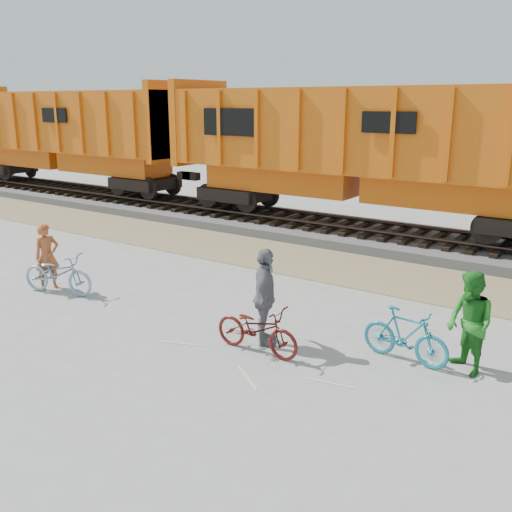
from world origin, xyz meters
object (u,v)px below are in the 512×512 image
object	(u,v)px
hopper_car_left	(66,133)
bicycle_blue	(58,274)
person_solo	(47,257)
person_woman	(265,297)
person_man	(470,323)
bicycle_maroon	(257,329)
hopper_car_center	(364,147)
bicycle_teal	(405,336)

from	to	relation	value
hopper_car_left	bicycle_blue	size ratio (longest dim) A/B	7.48
person_solo	person_woman	distance (m)	6.14
hopper_car_left	bicycle_blue	xyz separation A→B (m)	(11.54, -9.27, -2.51)
person_woman	person_man	bearing A→B (deg)	-104.70
hopper_car_left	person_solo	bearing A→B (deg)	-39.72
bicycle_blue	person_man	distance (m)	9.17
bicycle_maroon	person_man	size ratio (longest dim) A/B	0.98
hopper_car_center	person_solo	bearing A→B (deg)	-113.35
bicycle_teal	hopper_car_center	bearing A→B (deg)	34.59
hopper_car_center	bicycle_blue	world-z (taller)	hopper_car_center
person_man	person_woman	world-z (taller)	person_woman
bicycle_maroon	person_man	bearing A→B (deg)	-68.15
hopper_car_left	bicycle_teal	bearing A→B (deg)	-22.51
bicycle_teal	person_woman	distance (m)	2.59
bicycle_teal	bicycle_maroon	xyz separation A→B (m)	(-2.33, -1.17, -0.03)
person_solo	person_man	bearing A→B (deg)	-67.79
bicycle_blue	person_woman	size ratio (longest dim) A/B	1.01
hopper_car_center	bicycle_blue	size ratio (longest dim) A/B	7.48
bicycle_maroon	bicycle_blue	bearing A→B (deg)	89.16
bicycle_teal	person_woman	bearing A→B (deg)	112.77
hopper_car_center	bicycle_blue	xyz separation A→B (m)	(-3.46, -9.27, -2.51)
bicycle_teal	bicycle_maroon	distance (m)	2.61
bicycle_maroon	person_solo	xyz separation A→B (m)	(-6.23, 0.13, 0.36)
hopper_car_center	person_woman	size ratio (longest dim) A/B	7.59
bicycle_teal	person_woman	xyz separation A→B (m)	(-2.43, -0.77, 0.44)
hopper_car_center	bicycle_maroon	xyz separation A→B (m)	(2.27, -9.30, -2.55)
hopper_car_left	person_solo	world-z (taller)	hopper_car_left
hopper_car_center	person_man	world-z (taller)	hopper_car_center
bicycle_maroon	person_man	distance (m)	3.63
hopper_car_left	person_man	distance (m)	22.17
bicycle_blue	person_woman	xyz separation A→B (m)	(5.63, 0.37, 0.43)
person_man	bicycle_blue	bearing A→B (deg)	-131.83
hopper_car_center	person_woman	bearing A→B (deg)	-76.29
hopper_car_left	bicycle_blue	bearing A→B (deg)	-38.78
bicycle_blue	bicycle_maroon	xyz separation A→B (m)	(5.73, -0.03, -0.04)
hopper_car_center	bicycle_teal	xyz separation A→B (m)	(4.60, -8.12, -2.53)
bicycle_teal	bicycle_maroon	bearing A→B (deg)	121.85
bicycle_teal	bicycle_maroon	world-z (taller)	bicycle_teal
hopper_car_left	hopper_car_center	world-z (taller)	same
bicycle_teal	bicycle_blue	bearing A→B (deg)	103.19
hopper_car_left	hopper_car_center	size ratio (longest dim) A/B	1.00
hopper_car_center	person_woman	xyz separation A→B (m)	(2.17, -8.90, -2.08)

